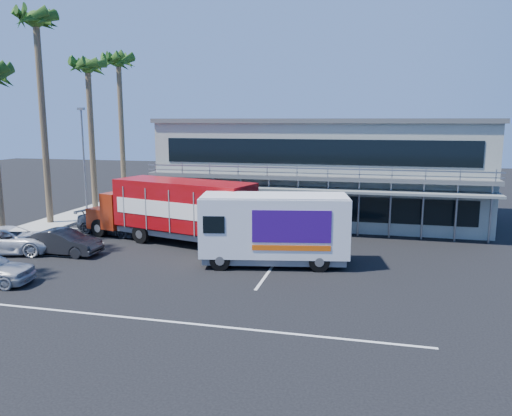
# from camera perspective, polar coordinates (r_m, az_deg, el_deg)

# --- Properties ---
(ground) EXTENTS (120.00, 120.00, 0.00)m
(ground) POSITION_cam_1_polar(r_m,az_deg,el_deg) (24.01, -3.62, -7.46)
(ground) COLOR black
(ground) RESTS_ON ground
(building) EXTENTS (22.40, 12.00, 7.30)m
(building) POSITION_cam_1_polar(r_m,az_deg,el_deg) (37.16, 7.63, 4.46)
(building) COLOR gray
(building) RESTS_ON ground
(curb_strip) EXTENTS (3.00, 32.00, 0.16)m
(curb_strip) POSITION_cam_1_polar(r_m,az_deg,el_deg) (36.10, -24.01, -2.23)
(curb_strip) COLOR #A5A399
(curb_strip) RESTS_ON ground
(palm_d) EXTENTS (2.80, 2.80, 14.75)m
(palm_d) POSITION_cam_1_polar(r_m,az_deg,el_deg) (37.52, -23.77, 17.80)
(palm_d) COLOR brown
(palm_d) RESTS_ON ground
(palm_e) EXTENTS (2.80, 2.80, 12.25)m
(palm_e) POSITION_cam_1_polar(r_m,az_deg,el_deg) (41.11, -18.65, 14.22)
(palm_e) COLOR brown
(palm_e) RESTS_ON ground
(palm_f) EXTENTS (2.80, 2.80, 13.25)m
(palm_f) POSITION_cam_1_polar(r_m,az_deg,el_deg) (46.13, -15.41, 14.99)
(palm_f) COLOR brown
(palm_f) RESTS_ON ground
(light_pole_far) EXTENTS (0.50, 0.25, 8.09)m
(light_pole_far) POSITION_cam_1_polar(r_m,az_deg,el_deg) (39.10, -19.08, 5.52)
(light_pole_far) COLOR gray
(light_pole_far) RESTS_ON ground
(red_truck) EXTENTS (11.34, 5.37, 3.73)m
(red_truck) POSITION_cam_1_polar(r_m,az_deg,el_deg) (29.88, -9.41, -0.04)
(red_truck) COLOR maroon
(red_truck) RESTS_ON ground
(white_van) EXTENTS (7.63, 3.82, 3.56)m
(white_van) POSITION_cam_1_polar(r_m,az_deg,el_deg) (24.92, 2.08, -2.30)
(white_van) COLOR white
(white_van) RESTS_ON ground
(parked_car_b) EXTENTS (4.17, 1.50, 1.37)m
(parked_car_b) POSITION_cam_1_polar(r_m,az_deg,el_deg) (29.00, -21.19, -3.66)
(parked_car_b) COLOR black
(parked_car_b) RESTS_ON ground
(parked_car_c) EXTENTS (5.67, 3.81, 1.44)m
(parked_car_c) POSITION_cam_1_polar(r_m,az_deg,el_deg) (30.48, -26.27, -3.31)
(parked_car_c) COLOR silver
(parked_car_c) RESTS_ON ground
(parked_car_d) EXTENTS (5.27, 3.05, 1.44)m
(parked_car_d) POSITION_cam_1_polar(r_m,az_deg,el_deg) (33.30, -16.10, -1.60)
(parked_car_d) COLOR #2F353F
(parked_car_d) RESTS_ON ground
(parked_car_e) EXTENTS (4.31, 2.13, 1.41)m
(parked_car_e) POSITION_cam_1_polar(r_m,az_deg,el_deg) (37.09, -12.78, -0.31)
(parked_car_e) COLOR gray
(parked_car_e) RESTS_ON ground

